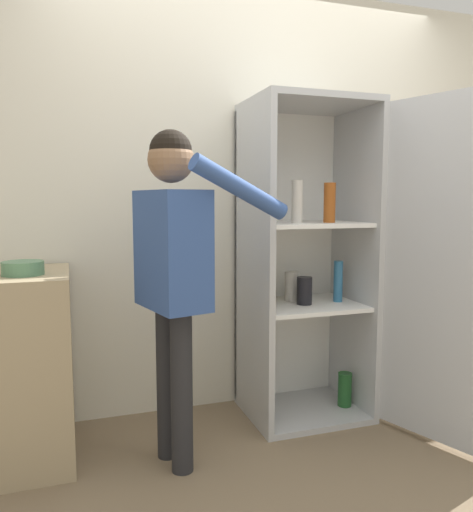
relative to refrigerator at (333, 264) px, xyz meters
The scene contains 6 objects.
ground_plane 1.12m from the refrigerator, 122.39° to the right, with size 12.00×12.00×0.00m, color #7A664C.
wall_back 0.66m from the refrigerator, 128.86° to the left, with size 7.00×0.06×2.55m.
refrigerator is the anchor object (origin of this frame).
person 1.00m from the refrigerator, 166.88° to the right, with size 0.69×0.52×1.59m.
counter 1.80m from the refrigerator, behind, with size 0.62×0.63×0.93m.
bowl 1.63m from the refrigerator, behind, with size 0.19×0.19×0.06m.
Camera 1 is at (-1.08, -1.96, 1.28)m, focal length 35.00 mm.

